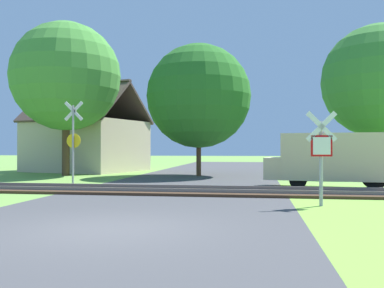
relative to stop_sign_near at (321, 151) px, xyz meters
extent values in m
plane|color=#6B9942|center=(-4.80, -4.18, -1.55)|extent=(160.00, 160.00, 0.00)
cube|color=#424244|center=(-4.80, -2.18, -1.55)|extent=(8.09, 80.00, 0.01)
cube|color=#422D1E|center=(-4.80, 3.04, -1.50)|extent=(60.00, 2.60, 0.10)
cube|color=slate|center=(-4.80, 3.76, -1.39)|extent=(60.00, 0.08, 0.12)
cube|color=slate|center=(-4.80, 2.33, -1.39)|extent=(60.00, 0.08, 0.12)
cylinder|color=#9E9EA5|center=(0.00, 0.03, -0.35)|extent=(0.10, 0.10, 2.40)
cube|color=red|center=(0.00, -0.03, 0.15)|extent=(0.60, 0.10, 0.60)
cube|color=white|center=(0.01, -0.05, 0.15)|extent=(0.49, 0.07, 0.49)
cube|color=white|center=(0.00, -0.03, 0.70)|extent=(0.87, 0.13, 0.88)
cube|color=white|center=(0.00, -0.03, 0.70)|extent=(0.87, 0.13, 0.88)
cylinder|color=#9E9EA5|center=(-9.80, 5.35, 0.21)|extent=(0.09, 0.09, 3.53)
cube|color=white|center=(-9.80, 5.41, 1.72)|extent=(0.88, 0.03, 0.88)
cube|color=white|center=(-9.80, 5.41, 1.72)|extent=(0.88, 0.03, 0.88)
cylinder|color=yellow|center=(-9.80, 5.41, 0.41)|extent=(0.64, 0.03, 0.64)
cube|color=#C6B293|center=(-13.77, 16.49, 0.22)|extent=(8.36, 7.74, 3.55)
cube|color=#473833|center=(-14.18, 15.03, 3.29)|extent=(7.97, 5.32, 2.95)
cube|color=#473833|center=(-13.35, 17.94, 3.29)|extent=(7.97, 5.32, 2.95)
cube|color=brown|center=(-11.93, 15.96, 3.65)|extent=(0.62, 0.62, 1.10)
cylinder|color=#513823|center=(-13.03, 11.53, 0.19)|extent=(0.45, 0.45, 3.48)
sphere|color=#478E38|center=(-13.03, 11.53, 4.35)|extent=(6.46, 6.46, 6.46)
cylinder|color=#513823|center=(5.83, 15.81, 0.05)|extent=(0.38, 0.38, 3.20)
sphere|color=#3D8433|center=(5.83, 15.81, 4.31)|extent=(7.11, 7.11, 7.11)
cylinder|color=#513823|center=(-5.17, 12.46, -0.35)|extent=(0.28, 0.28, 2.41)
sphere|color=#286B23|center=(-5.17, 12.46, 3.15)|extent=(6.13, 6.13, 6.13)
cube|color=beige|center=(1.37, 5.70, -0.26)|extent=(4.44, 2.50, 1.90)
cube|color=beige|center=(-1.06, 6.06, -0.76)|extent=(0.96, 1.89, 0.90)
cube|color=#19232D|center=(-0.69, 6.01, 0.07)|extent=(0.28, 1.60, 0.85)
cube|color=navy|center=(1.51, 6.64, -0.60)|extent=(3.74, 0.57, 0.16)
cylinder|color=black|center=(0.07, 6.68, -1.21)|extent=(0.70, 0.28, 0.68)
cylinder|color=black|center=(-0.16, 5.14, -1.21)|extent=(0.70, 0.28, 0.68)
cylinder|color=black|center=(2.89, 6.26, -1.21)|extent=(0.70, 0.28, 0.68)
cylinder|color=black|center=(2.66, 4.71, -1.21)|extent=(0.70, 0.28, 0.68)
camera|label=1|loc=(-1.81, -12.46, 0.09)|focal=40.00mm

